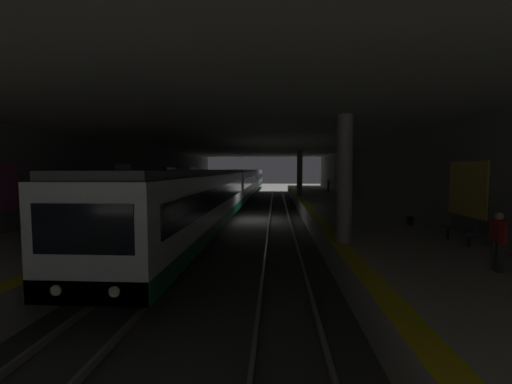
% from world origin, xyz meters
% --- Properties ---
extents(ground_plane, '(120.00, 120.00, 0.00)m').
position_xyz_m(ground_plane, '(0.00, 0.00, 0.00)').
color(ground_plane, '#42423F').
extents(track_left, '(60.00, 1.53, 0.16)m').
position_xyz_m(track_left, '(0.00, -2.20, 0.08)').
color(track_left, gray).
rests_on(track_left, ground).
extents(track_right, '(60.00, 1.53, 0.16)m').
position_xyz_m(track_right, '(0.00, 2.20, 0.08)').
color(track_right, gray).
rests_on(track_right, ground).
extents(platform_left, '(60.00, 5.30, 1.06)m').
position_xyz_m(platform_left, '(0.00, -6.55, 0.53)').
color(platform_left, '#B7B2A8').
rests_on(platform_left, ground).
extents(platform_right, '(60.00, 5.30, 1.06)m').
position_xyz_m(platform_right, '(0.00, 6.55, 0.53)').
color(platform_right, '#B7B2A8').
rests_on(platform_right, ground).
extents(wall_left, '(60.00, 0.56, 5.60)m').
position_xyz_m(wall_left, '(0.01, -9.45, 2.80)').
color(wall_left, slate).
rests_on(wall_left, ground).
extents(wall_right, '(60.00, 0.56, 5.60)m').
position_xyz_m(wall_right, '(0.04, 9.45, 2.80)').
color(wall_right, slate).
rests_on(wall_right, ground).
extents(ceiling_slab, '(60.00, 19.40, 0.40)m').
position_xyz_m(ceiling_slab, '(0.00, 0.00, 5.80)').
color(ceiling_slab, '#ADAAA3').
rests_on(ceiling_slab, wall_left).
extents(pillar_near, '(0.56, 0.56, 4.55)m').
position_xyz_m(pillar_near, '(-11.59, -4.35, 3.33)').
color(pillar_near, gray).
rests_on(pillar_near, platform_left).
extents(pillar_far, '(0.56, 0.56, 4.55)m').
position_xyz_m(pillar_far, '(10.03, -4.35, 3.33)').
color(pillar_far, gray).
rests_on(pillar_far, platform_left).
extents(metro_train, '(60.45, 2.83, 3.49)m').
position_xyz_m(metro_train, '(13.48, 2.20, 2.03)').
color(metro_train, silver).
rests_on(metro_train, track_right).
extents(bench_left_near, '(1.70, 0.47, 0.86)m').
position_xyz_m(bench_left_near, '(-11.40, -8.53, 1.57)').
color(bench_left_near, '#262628').
rests_on(bench_left_near, platform_left).
extents(bench_left_mid, '(1.70, 0.47, 0.86)m').
position_xyz_m(bench_left_mid, '(11.21, -8.53, 1.57)').
color(bench_left_mid, '#262628').
rests_on(bench_left_mid, platform_left).
extents(bench_right_near, '(1.70, 0.47, 0.86)m').
position_xyz_m(bench_right_near, '(3.38, 8.53, 1.57)').
color(bench_right_near, '#262628').
rests_on(bench_right_near, platform_right).
extents(bench_right_mid, '(1.70, 0.47, 0.86)m').
position_xyz_m(bench_right_mid, '(15.33, 8.53, 1.57)').
color(bench_right_mid, '#262628').
rests_on(bench_right_mid, platform_right).
extents(person_waiting_near, '(0.60, 0.22, 1.55)m').
position_xyz_m(person_waiting_near, '(14.38, -7.94, 1.88)').
color(person_waiting_near, '#252525').
rests_on(person_waiting_near, platform_left).
extents(person_walking_mid, '(0.60, 0.22, 1.63)m').
position_xyz_m(person_walking_mid, '(-2.09, 8.15, 1.94)').
color(person_walking_mid, '#3B3B3B').
rests_on(person_walking_mid, platform_right).
extents(person_standing_far, '(0.60, 0.22, 1.54)m').
position_xyz_m(person_standing_far, '(-14.73, -7.63, 1.88)').
color(person_standing_far, '#393939').
rests_on(person_standing_far, platform_left).
extents(person_boarding, '(0.60, 0.22, 1.57)m').
position_xyz_m(person_boarding, '(-4.05, 5.51, 1.90)').
color(person_boarding, '#363636').
rests_on(person_boarding, platform_right).
extents(suitcase_rolling, '(0.37, 0.26, 0.96)m').
position_xyz_m(suitcase_rolling, '(-5.18, 7.75, 1.38)').
color(suitcase_rolling, black).
rests_on(suitcase_rolling, platform_right).
extents(backpack_on_floor, '(0.30, 0.20, 0.40)m').
position_xyz_m(backpack_on_floor, '(-7.61, -8.29, 1.25)').
color(backpack_on_floor, black).
rests_on(backpack_on_floor, platform_left).
extents(trash_bin, '(0.44, 0.44, 0.85)m').
position_xyz_m(trash_bin, '(-7.25, 7.80, 1.48)').
color(trash_bin, '#595B5E').
rests_on(trash_bin, platform_right).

